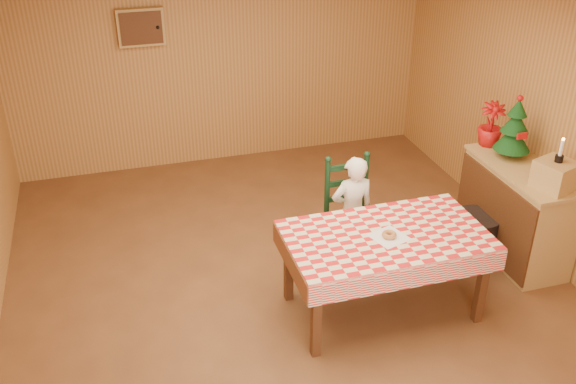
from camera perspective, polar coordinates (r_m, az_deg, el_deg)
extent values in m
plane|color=brown|center=(5.82, 0.57, -9.16)|extent=(6.00, 6.00, 0.00)
cube|color=#B78042|center=(7.85, -5.96, 11.74)|extent=(5.00, 0.10, 2.60)
cube|color=#B78042|center=(6.27, 23.14, 5.10)|extent=(0.10, 6.00, 2.60)
cube|color=tan|center=(7.56, -12.94, 14.08)|extent=(0.52, 0.08, 0.42)
cube|color=#512B15|center=(7.52, -12.91, 14.00)|extent=(0.46, 0.02, 0.36)
sphere|color=black|center=(7.52, -11.50, 14.14)|extent=(0.04, 0.04, 0.04)
cube|color=#512B15|center=(5.30, 8.70, -4.16)|extent=(1.60, 0.90, 0.06)
cube|color=#512B15|center=(5.02, 2.51, -11.29)|extent=(0.07, 0.07, 0.69)
cube|color=#512B15|center=(5.57, 16.82, -8.11)|extent=(0.07, 0.07, 0.69)
cube|color=#512B15|center=(5.58, 0.05, -6.61)|extent=(0.07, 0.07, 0.69)
cube|color=#512B15|center=(6.08, 13.21, -4.20)|extent=(0.07, 0.07, 0.69)
cube|color=red|center=(5.28, 8.73, -3.80)|extent=(1.64, 0.94, 0.02)
cube|color=red|center=(4.99, 10.87, -7.52)|extent=(1.64, 0.02, 0.18)
cube|color=red|center=(5.70, 6.72, -2.23)|extent=(1.64, 0.02, 0.18)
cube|color=#265125|center=(5.08, 0.16, -6.21)|extent=(0.02, 0.94, 0.18)
cube|color=#265125|center=(5.70, 16.19, -3.27)|extent=(0.02, 0.94, 0.18)
cube|color=black|center=(6.02, 5.66, -2.89)|extent=(0.44, 0.40, 0.04)
cylinder|color=black|center=(5.95, 4.45, -5.84)|extent=(0.04, 0.04, 0.41)
cylinder|color=black|center=(6.08, 7.82, -5.22)|extent=(0.04, 0.04, 0.41)
cylinder|color=black|center=(6.21, 3.35, -4.14)|extent=(0.04, 0.04, 0.41)
cylinder|color=black|center=(6.33, 6.59, -3.59)|extent=(0.04, 0.04, 0.41)
cylinder|color=black|center=(5.93, 3.50, 0.29)|extent=(0.05, 0.05, 0.60)
sphere|color=black|center=(5.80, 3.58, 2.89)|extent=(0.06, 0.06, 0.06)
cylinder|color=black|center=(6.06, 6.88, 0.77)|extent=(0.05, 0.05, 0.60)
sphere|color=black|center=(5.93, 7.05, 3.33)|extent=(0.06, 0.06, 0.06)
cube|color=black|center=(6.05, 5.16, -0.47)|extent=(0.38, 0.03, 0.05)
cube|color=black|center=(5.98, 5.22, 0.87)|extent=(0.38, 0.03, 0.05)
cube|color=black|center=(5.90, 5.29, 2.24)|extent=(0.38, 0.03, 0.05)
imported|color=white|center=(5.95, 5.72, -1.80)|extent=(0.41, 0.27, 1.12)
cube|color=white|center=(5.24, 8.97, -3.97)|extent=(0.33, 0.33, 0.00)
torus|color=#B57740|center=(5.23, 8.98, -3.77)|extent=(0.12, 0.12, 0.04)
cube|color=tan|center=(6.51, 19.62, -1.75)|extent=(0.50, 1.20, 0.90)
cube|color=tan|center=(6.30, 20.30, 1.90)|extent=(0.54, 1.24, 0.03)
cube|color=#512B15|center=(6.37, 17.70, -2.11)|extent=(0.02, 1.20, 0.80)
cube|color=tan|center=(5.97, 22.67, 1.42)|extent=(0.38, 0.38, 0.25)
cylinder|color=#512B15|center=(6.46, 19.14, 3.30)|extent=(0.04, 0.04, 0.08)
cone|color=#0C3411|center=(6.40, 19.37, 4.60)|extent=(0.34, 0.34, 0.24)
cone|color=#0C3411|center=(6.34, 19.60, 5.91)|extent=(0.26, 0.26, 0.20)
cone|color=#0C3411|center=(6.29, 19.81, 7.09)|extent=(0.18, 0.18, 0.16)
sphere|color=#AE1010|center=(6.26, 19.94, 7.85)|extent=(0.06, 0.06, 0.06)
cube|color=#AE1010|center=(6.24, 20.09, 4.69)|extent=(0.10, 0.02, 0.06)
sphere|color=#AE1010|center=(6.39, 20.30, 4.69)|extent=(0.04, 0.04, 0.04)
sphere|color=#AE1010|center=(6.36, 18.74, 5.54)|extent=(0.04, 0.04, 0.04)
sphere|color=#AE1010|center=(6.41, 19.51, 6.58)|extent=(0.04, 0.04, 0.04)
imported|color=#AE1010|center=(6.58, 17.60, 5.76)|extent=(0.31, 0.31, 0.44)
cylinder|color=black|center=(5.90, 22.95, 2.75)|extent=(0.07, 0.07, 0.06)
cylinder|color=white|center=(5.86, 23.14, 3.63)|extent=(0.03, 0.03, 0.14)
sphere|color=orange|center=(5.83, 23.29, 4.36)|extent=(0.02, 0.02, 0.02)
cylinder|color=black|center=(6.46, 16.21, -3.77)|extent=(0.51, 0.51, 0.45)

